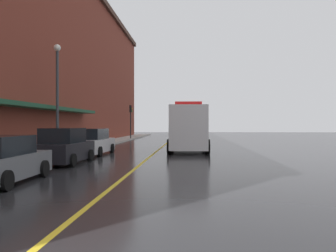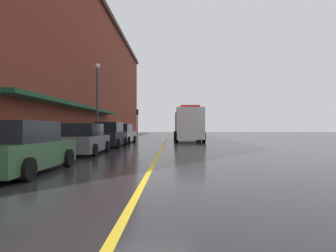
# 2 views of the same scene
# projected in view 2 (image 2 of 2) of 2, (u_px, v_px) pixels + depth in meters

# --- Properties ---
(ground_plane) EXTENTS (112.00, 112.00, 0.00)m
(ground_plane) POSITION_uv_depth(u_px,v_px,m) (166.00, 140.00, 32.75)
(ground_plane) COLOR #232326
(sidewalk_left) EXTENTS (2.40, 70.00, 0.15)m
(sidewalk_left) POSITION_uv_depth(u_px,v_px,m) (113.00, 139.00, 32.86)
(sidewalk_left) COLOR #ADA8A0
(sidewalk_left) RESTS_ON ground
(lane_center_stripe) EXTENTS (0.16, 70.00, 0.01)m
(lane_center_stripe) POSITION_uv_depth(u_px,v_px,m) (166.00, 140.00, 32.75)
(lane_center_stripe) COLOR gold
(lane_center_stripe) RESTS_ON ground
(brick_building_left) EXTENTS (15.03, 64.00, 16.13)m
(brick_building_left) POSITION_uv_depth(u_px,v_px,m) (39.00, 68.00, 32.04)
(brick_building_left) COLOR maroon
(brick_building_left) RESTS_ON ground
(parked_car_0) EXTENTS (2.06, 4.57, 1.64)m
(parked_car_0) POSITION_uv_depth(u_px,v_px,m) (22.00, 149.00, 8.96)
(parked_car_0) COLOR #2D5133
(parked_car_0) RESTS_ON ground
(parked_car_1) EXTENTS (2.20, 4.54, 1.63)m
(parked_car_1) POSITION_uv_depth(u_px,v_px,m) (83.00, 140.00, 15.23)
(parked_car_1) COLOR #595B60
(parked_car_1) RESTS_ON ground
(parked_car_2) EXTENTS (2.13, 4.23, 1.82)m
(parked_car_2) POSITION_uv_depth(u_px,v_px,m) (110.00, 135.00, 21.03)
(parked_car_2) COLOR black
(parked_car_2) RESTS_ON ground
(parked_car_3) EXTENTS (2.11, 4.79, 1.73)m
(parked_car_3) POSITION_uv_depth(u_px,v_px,m) (122.00, 134.00, 26.25)
(parked_car_3) COLOR silver
(parked_car_3) RESTS_ON ground
(box_truck) EXTENTS (2.97, 8.38, 3.52)m
(box_truck) POSITION_uv_depth(u_px,v_px,m) (188.00, 125.00, 29.86)
(box_truck) COLOR silver
(box_truck) RESTS_ON ground
(parking_meter_0) EXTENTS (0.14, 0.18, 1.33)m
(parking_meter_0) POSITION_uv_depth(u_px,v_px,m) (79.00, 133.00, 18.52)
(parking_meter_0) COLOR #4C4C51
(parking_meter_0) RESTS_ON sidewalk_left
(parking_meter_1) EXTENTS (0.14, 0.18, 1.33)m
(parking_meter_1) POSITION_uv_depth(u_px,v_px,m) (43.00, 135.00, 13.45)
(parking_meter_1) COLOR #4C4C51
(parking_meter_1) RESTS_ON sidewalk_left
(street_lamp_left) EXTENTS (0.44, 0.44, 6.94)m
(street_lamp_left) POSITION_uv_depth(u_px,v_px,m) (97.00, 94.00, 25.32)
(street_lamp_left) COLOR #33383D
(street_lamp_left) RESTS_ON sidewalk_left
(traffic_light_near) EXTENTS (0.38, 0.36, 4.30)m
(traffic_light_near) POSITION_uv_depth(u_px,v_px,m) (137.00, 117.00, 48.32)
(traffic_light_near) COLOR #232326
(traffic_light_near) RESTS_ON sidewalk_left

